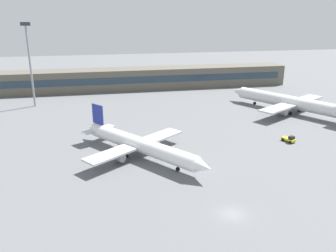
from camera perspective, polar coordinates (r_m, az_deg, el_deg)
ground_plane at (r=96.11m, az=1.64°, el=-1.59°), size 400.00×400.00×0.00m
terminal_building at (r=156.23m, az=-3.85°, el=7.79°), size 128.65×12.13×9.00m
airplane_near at (r=81.34m, az=-4.56°, el=-3.10°), size 27.20×34.26×9.99m
airplane_mid at (r=124.80m, az=19.19°, el=3.74°), size 31.08×42.70×11.71m
baggage_tug_yellow at (r=96.63m, az=19.23°, el=-2.03°), size 2.80×3.90×1.75m
floodlight_tower_west at (r=132.41m, az=-21.70°, el=10.06°), size 3.20×0.80×29.28m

